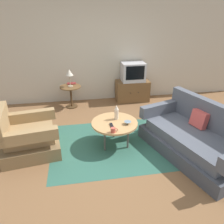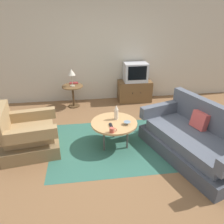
% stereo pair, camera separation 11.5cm
% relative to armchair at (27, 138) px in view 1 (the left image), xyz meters
% --- Properties ---
extents(ground_plane, '(16.00, 16.00, 0.00)m').
position_rel_armchair_xyz_m(ground_plane, '(1.51, -0.17, -0.29)').
color(ground_plane, brown).
extents(back_wall, '(9.00, 0.12, 2.70)m').
position_rel_armchair_xyz_m(back_wall, '(1.51, 2.29, 1.06)').
color(back_wall, '#BCB29E').
rests_on(back_wall, ground).
extents(area_rug, '(2.29, 1.77, 0.00)m').
position_rel_armchair_xyz_m(area_rug, '(1.52, -0.03, -0.29)').
color(area_rug, '#2D5B4C').
rests_on(area_rug, ground).
extents(armchair, '(1.04, 0.99, 0.84)m').
position_rel_armchair_xyz_m(armchair, '(0.00, 0.00, 0.00)').
color(armchair, brown).
rests_on(armchair, ground).
extents(couch, '(1.45, 2.03, 0.89)m').
position_rel_armchair_xyz_m(couch, '(2.81, -0.51, 0.00)').
color(couch, '#3E424B').
rests_on(couch, ground).
extents(coffee_table, '(0.82, 0.82, 0.47)m').
position_rel_armchair_xyz_m(coffee_table, '(1.52, -0.03, 0.15)').
color(coffee_table, tan).
rests_on(coffee_table, ground).
extents(side_table, '(0.52, 0.52, 0.55)m').
position_rel_armchair_xyz_m(side_table, '(0.74, 1.82, 0.11)').
color(side_table, brown).
rests_on(side_table, ground).
extents(tv_stand, '(0.87, 0.46, 0.56)m').
position_rel_armchair_xyz_m(tv_stand, '(2.35, 1.97, -0.01)').
color(tv_stand, brown).
rests_on(tv_stand, ground).
extents(television, '(0.59, 0.43, 0.48)m').
position_rel_armchair_xyz_m(television, '(2.35, 1.97, 0.51)').
color(television, '#B7B7BC').
rests_on(television, tv_stand).
extents(table_lamp, '(0.18, 0.18, 0.43)m').
position_rel_armchair_xyz_m(table_lamp, '(0.74, 1.80, 0.59)').
color(table_lamp, '#9E937A').
rests_on(table_lamp, side_table).
extents(vase, '(0.08, 0.08, 0.28)m').
position_rel_armchair_xyz_m(vase, '(1.57, 0.08, 0.32)').
color(vase, beige).
rests_on(vase, coffee_table).
extents(mug, '(0.12, 0.08, 0.08)m').
position_rel_armchair_xyz_m(mug, '(1.43, -0.36, 0.22)').
color(mug, '#B74C3D').
rests_on(mug, coffee_table).
extents(bowl, '(0.12, 0.12, 0.05)m').
position_rel_armchair_xyz_m(bowl, '(1.72, -0.14, 0.21)').
color(bowl, slate).
rests_on(bowl, coffee_table).
extents(tv_remote_dark, '(0.05, 0.15, 0.02)m').
position_rel_armchair_xyz_m(tv_remote_dark, '(1.44, -0.15, 0.19)').
color(tv_remote_dark, black).
rests_on(tv_remote_dark, coffee_table).
extents(book, '(0.22, 0.14, 0.02)m').
position_rel_armchair_xyz_m(book, '(0.77, 2.01, 0.27)').
color(book, maroon).
rests_on(book, side_table).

